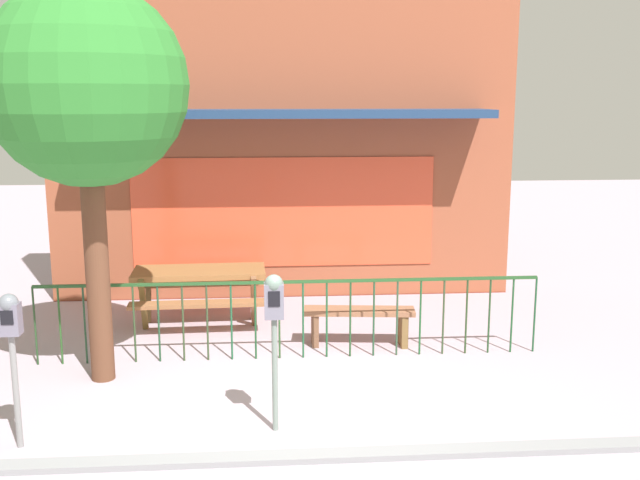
% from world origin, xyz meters
% --- Properties ---
extents(ground, '(40.00, 40.00, 0.00)m').
position_xyz_m(ground, '(0.00, 0.00, 0.00)').
color(ground, '#A594A0').
extents(pub_storefront, '(7.15, 1.42, 4.90)m').
position_xyz_m(pub_storefront, '(0.00, 4.83, 2.45)').
color(pub_storefront, maroon).
rests_on(pub_storefront, ground).
extents(patio_fence_front, '(6.03, 0.04, 0.97)m').
position_xyz_m(patio_fence_front, '(0.00, 1.83, 0.66)').
color(patio_fence_front, '#234C24').
rests_on(patio_fence_front, ground).
extents(picnic_table_left, '(1.84, 1.41, 0.79)m').
position_xyz_m(picnic_table_left, '(-1.21, 3.29, 0.61)').
color(picnic_table_left, '#915C32').
rests_on(picnic_table_left, ground).
extents(patio_bench, '(1.43, 0.46, 0.48)m').
position_xyz_m(patio_bench, '(0.87, 2.23, 0.35)').
color(patio_bench, '#8E5B3F').
rests_on(patio_bench, ground).
extents(parking_meter_near, '(0.18, 0.17, 1.52)m').
position_xyz_m(parking_meter_near, '(-0.23, -0.12, 1.17)').
color(parking_meter_near, slate).
rests_on(parking_meter_near, ground).
extents(parking_meter_far, '(0.18, 0.17, 1.44)m').
position_xyz_m(parking_meter_far, '(-2.54, -0.29, 1.11)').
color(parking_meter_far, gray).
rests_on(parking_meter_far, ground).
extents(street_tree, '(2.14, 2.14, 4.31)m').
position_xyz_m(street_tree, '(-2.14, 1.32, 3.20)').
color(street_tree, brown).
rests_on(street_tree, ground).
extents(curb_edge, '(10.01, 0.20, 0.11)m').
position_xyz_m(curb_edge, '(0.00, -0.73, 0.00)').
color(curb_edge, gray).
rests_on(curb_edge, ground).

